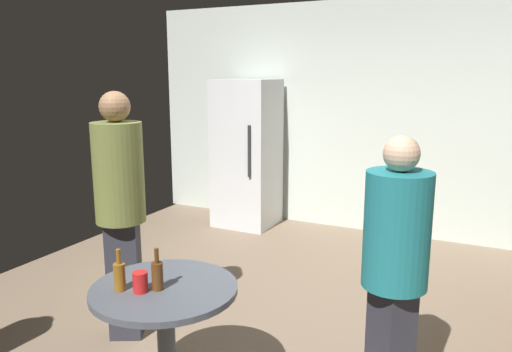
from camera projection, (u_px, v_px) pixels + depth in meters
ground_plane at (258, 327)px, 3.81m from camera, size 5.20×5.20×0.10m
wall_back at (356, 118)px, 5.83m from camera, size 5.32×0.06×2.70m
refrigerator at (247, 154)px, 6.08m from camera, size 0.70×0.68×1.80m
foreground_table at (165, 304)px, 2.70m from camera, size 0.80×0.80×0.73m
beer_bottle_amber at (120, 276)px, 2.61m from camera, size 0.06×0.06×0.23m
beer_bottle_brown at (157, 275)px, 2.62m from camera, size 0.06×0.06×0.23m
plastic_cup_red at (140, 282)px, 2.60m from camera, size 0.08×0.08×0.11m
person_in_teal_shirt at (395, 260)px, 2.57m from camera, size 0.48×0.48×1.57m
person_in_olive_shirt at (120, 198)px, 3.38m from camera, size 0.46×0.46×1.76m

